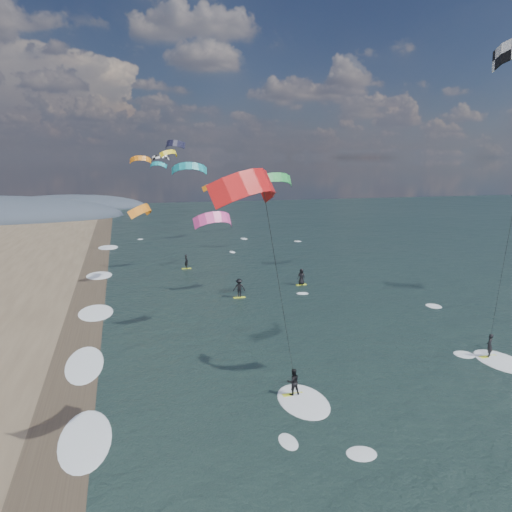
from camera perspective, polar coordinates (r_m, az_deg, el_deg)
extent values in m
plane|color=black|center=(22.45, 11.55, -23.80)|extent=(260.00, 260.00, 0.00)
cube|color=#382D23|center=(29.41, -20.84, -15.37)|extent=(3.00, 240.00, 0.00)
ellipsoid|color=#3D4756|center=(137.52, -20.78, 5.11)|extent=(40.00, 18.00, 7.00)
cube|color=#DBF02A|center=(36.49, 25.04, -10.40)|extent=(1.25, 0.38, 0.05)
imported|color=black|center=(36.22, 25.14, -9.22)|extent=(0.66, 0.65, 1.54)
ellipsoid|color=white|center=(36.13, 26.23, -10.76)|extent=(2.60, 4.20, 0.12)
cylinder|color=black|center=(30.78, 27.22, 4.00)|extent=(0.02, 0.02, 18.11)
cube|color=#DBF02A|center=(28.44, 4.24, -15.52)|extent=(1.17, 0.36, 0.05)
imported|color=black|center=(28.10, 4.26, -14.12)|extent=(0.73, 0.57, 1.49)
ellipsoid|color=white|center=(27.88, 5.41, -16.19)|extent=(2.60, 4.20, 0.12)
cylinder|color=black|center=(22.85, 2.83, -4.45)|extent=(0.02, 0.02, 12.74)
cube|color=#DBF02A|center=(46.55, -1.92, -4.75)|extent=(1.10, 0.35, 0.05)
imported|color=black|center=(46.31, -1.93, -3.67)|extent=(1.29, 1.01, 1.76)
cube|color=#DBF02A|center=(51.31, 5.19, -3.28)|extent=(1.10, 0.35, 0.05)
imported|color=black|center=(51.11, 5.21, -2.36)|extent=(0.95, 0.90, 1.64)
cube|color=#DBF02A|center=(59.09, -7.94, -1.41)|extent=(1.10, 0.35, 0.05)
imported|color=black|center=(58.91, -7.96, -0.61)|extent=(0.54, 0.68, 1.64)
ellipsoid|color=white|center=(25.77, -18.90, -19.22)|extent=(2.40, 5.40, 0.11)
ellipsoid|color=white|center=(33.86, -17.99, -11.59)|extent=(2.40, 5.40, 0.11)
ellipsoid|color=white|center=(44.22, -17.37, -6.16)|extent=(2.40, 5.40, 0.11)
ellipsoid|color=white|center=(57.75, -16.92, -2.12)|extent=(2.40, 5.40, 0.11)
ellipsoid|color=white|center=(75.40, -16.59, 0.94)|extent=(2.40, 5.40, 0.11)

